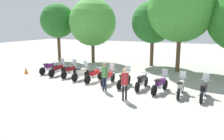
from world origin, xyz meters
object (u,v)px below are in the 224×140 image
(motorcycle_10, at_px, (204,90))
(tree_0, at_px, (58,21))
(motorcycle_5, at_px, (108,77))
(motorcycle_4, at_px, (94,75))
(motorcycle_9, at_px, (181,87))
(tree_1, at_px, (93,22))
(tree_2, at_px, (153,22))
(motorcycle_8, at_px, (160,84))
(tree_3, at_px, (181,9))
(motorcycle_3, at_px, (81,73))
(motorcycle_2, at_px, (70,71))
(traffic_cone, at_px, (26,71))
(person_1, at_px, (125,81))
(motorcycle_6, at_px, (124,79))
(motorcycle_0, at_px, (49,67))
(person_0, at_px, (104,74))
(motorcycle_7, at_px, (142,81))
(motorcycle_1, at_px, (58,69))

(motorcycle_10, xyz_separation_m, tree_0, (-16.02, 7.42, 4.06))
(motorcycle_5, bearing_deg, motorcycle_4, 81.03)
(motorcycle_9, distance_m, motorcycle_10, 1.25)
(motorcycle_9, bearing_deg, motorcycle_5, 84.65)
(tree_1, height_order, tree_2, tree_1)
(motorcycle_8, relative_size, tree_3, 0.26)
(motorcycle_5, bearing_deg, tree_1, 35.74)
(motorcycle_3, distance_m, tree_0, 10.57)
(motorcycle_4, bearing_deg, tree_2, -6.32)
(motorcycle_2, bearing_deg, traffic_cone, 100.30)
(motorcycle_3, distance_m, tree_2, 9.50)
(motorcycle_3, relative_size, tree_2, 0.34)
(traffic_cone, bearing_deg, person_1, -14.87)
(person_1, height_order, tree_1, tree_1)
(motorcycle_6, height_order, tree_0, tree_0)
(motorcycle_2, distance_m, motorcycle_8, 7.57)
(motorcycle_10, relative_size, tree_2, 0.34)
(motorcycle_0, distance_m, motorcycle_2, 2.52)
(motorcycle_2, distance_m, person_0, 4.89)
(motorcycle_10, distance_m, tree_1, 14.84)
(person_0, bearing_deg, motorcycle_3, 48.89)
(motorcycle_7, relative_size, motorcycle_8, 1.01)
(motorcycle_2, xyz_separation_m, motorcycle_4, (2.50, -0.49, -0.01))
(motorcycle_3, relative_size, motorcycle_8, 1.01)
(person_0, xyz_separation_m, tree_2, (0.27, 10.01, 3.31))
(motorcycle_6, distance_m, motorcycle_7, 1.25)
(motorcycle_9, relative_size, tree_1, 0.32)
(motorcycle_2, relative_size, motorcycle_10, 1.00)
(motorcycle_0, bearing_deg, tree_1, -4.34)
(motorcycle_4, bearing_deg, motorcycle_10, -87.84)
(motorcycle_0, distance_m, motorcycle_8, 10.09)
(motorcycle_1, distance_m, motorcycle_9, 10.06)
(motorcycle_7, bearing_deg, motorcycle_1, 86.88)
(motorcycle_4, bearing_deg, traffic_cone, 99.25)
(motorcycle_5, bearing_deg, person_1, -140.31)
(motorcycle_6, xyz_separation_m, tree_0, (-11.02, 6.97, 4.06))
(motorcycle_7, bearing_deg, tree_3, -7.04)
(motorcycle_4, distance_m, person_1, 4.64)
(tree_1, bearing_deg, motorcycle_6, -48.00)
(motorcycle_0, relative_size, motorcycle_5, 1.00)
(motorcycle_2, xyz_separation_m, motorcycle_6, (4.99, -0.78, 0.00))
(motorcycle_2, xyz_separation_m, motorcycle_5, (3.74, -0.67, 0.00))
(motorcycle_10, relative_size, tree_1, 0.32)
(tree_3, bearing_deg, motorcycle_2, -141.70)
(motorcycle_3, distance_m, motorcycle_9, 7.54)
(motorcycle_10, relative_size, tree_0, 0.34)
(motorcycle_8, relative_size, motorcycle_10, 0.99)
(motorcycle_7, xyz_separation_m, tree_3, (1.19, 6.65, 4.90))
(person_0, bearing_deg, motorcycle_2, 53.83)
(motorcycle_10, bearing_deg, motorcycle_5, 89.33)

